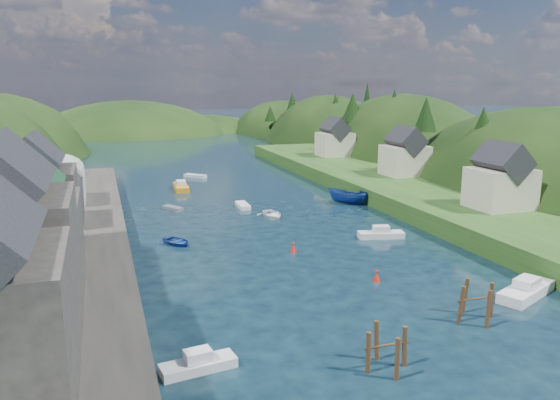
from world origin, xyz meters
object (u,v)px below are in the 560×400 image
object	(u,v)px
channel_buoy_near	(377,276)
channel_buoy_far	(293,248)
piling_cluster_far	(476,305)
piling_cluster_near	(387,353)

from	to	relation	value
channel_buoy_near	channel_buoy_far	world-z (taller)	same
piling_cluster_far	channel_buoy_near	size ratio (longest dim) A/B	3.17
channel_buoy_near	channel_buoy_far	distance (m)	11.56
piling_cluster_near	channel_buoy_far	size ratio (longest dim) A/B	3.06
channel_buoy_near	piling_cluster_far	bearing A→B (deg)	-71.99
piling_cluster_far	channel_buoy_near	world-z (taller)	piling_cluster_far
piling_cluster_far	channel_buoy_far	bearing A→B (deg)	109.86
channel_buoy_far	channel_buoy_near	bearing A→B (deg)	-68.49
piling_cluster_far	piling_cluster_near	bearing A→B (deg)	-156.26
piling_cluster_far	channel_buoy_near	bearing A→B (deg)	108.01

